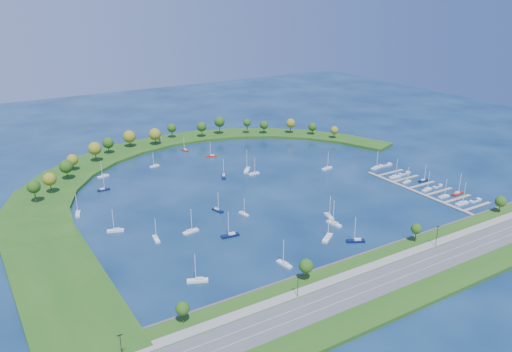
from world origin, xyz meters
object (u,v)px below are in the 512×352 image
docked_boat_7 (424,180)px  moored_boat_16 (116,230)px  moored_boat_5 (103,189)px  moored_boat_11 (211,156)px  moored_boat_9 (254,173)px  moored_boat_21 (327,237)px  harbor_tower (160,140)px  moored_boat_4 (218,210)px  moored_boat_12 (329,216)px  docked_boat_8 (395,176)px  docked_boat_1 (475,200)px  docked_boat_3 (458,193)px  moored_boat_19 (327,168)px  docked_boat_9 (404,173)px  moored_boat_20 (224,176)px  moored_boat_13 (247,169)px  moored_boat_6 (154,166)px  moored_boat_2 (230,235)px  docked_boat_11 (385,165)px  moored_boat_8 (103,176)px  moored_boat_18 (156,238)px  moored_boat_1 (198,280)px  moored_boat_10 (191,231)px  docked_boat_10 (376,167)px  moored_boat_15 (356,240)px  docked_boat_2 (444,196)px  moored_boat_14 (334,223)px  dock_system (425,190)px  docked_boat_0 (462,203)px  moored_boat_0 (244,213)px  docked_boat_4 (427,189)px  moored_boat_17 (78,213)px  moored_boat_7 (185,150)px

docked_boat_7 → moored_boat_16: bearing=173.1°
moored_boat_5 → moored_boat_11: size_ratio=0.96×
moored_boat_9 → moored_boat_21: size_ratio=0.81×
harbor_tower → moored_boat_4: (-21.25, -137.55, -3.14)m
moored_boat_12 → docked_boat_8: docked_boat_8 is taller
harbor_tower → docked_boat_1: bearing=-61.2°
moored_boat_9 → docked_boat_3: (84.87, -93.77, 0.05)m
moored_boat_19 → docked_boat_9: size_ratio=1.31×
moored_boat_20 → moored_boat_12: bearing=39.7°
moored_boat_5 → moored_boat_13: bearing=-7.3°
moored_boat_6 → docked_boat_8: 161.38m
moored_boat_2 → moored_boat_5: 100.73m
docked_boat_1 → docked_boat_11: size_ratio=0.88×
moored_boat_8 → moored_boat_18: moored_boat_18 is taller
docked_boat_7 → docked_boat_11: size_ratio=1.10×
moored_boat_1 → moored_boat_21: size_ratio=0.92×
moored_boat_10 → docked_boat_11: 160.22m
moored_boat_2 → moored_boat_19: size_ratio=1.08×
moored_boat_21 → docked_boat_10: bearing=-0.4°
moored_boat_12 → moored_boat_15: size_ratio=0.95×
moored_boat_4 → moored_boat_6: bearing=166.3°
docked_boat_2 → docked_boat_9: size_ratio=1.16×
moored_boat_2 → moored_boat_6: bearing=-86.4°
moored_boat_15 → moored_boat_14: bearing=-70.6°
moored_boat_10 → docked_boat_7: 157.07m
moored_boat_6 → moored_boat_8: 35.93m
docked_boat_7 → docked_boat_10: bearing=106.3°
dock_system → docked_boat_2: docked_boat_2 is taller
dock_system → moored_boat_1: (-162.81, -21.26, 0.58)m
moored_boat_5 → moored_boat_16: bearing=-98.3°
moored_boat_19 → docked_boat_11: (39.04, -15.61, -0.17)m
moored_boat_12 → moored_boat_14: (-3.71, -8.77, 0.03)m
docked_boat_9 → docked_boat_11: size_ratio=0.94×
moored_boat_9 → moored_boat_13: bearing=87.2°
moored_boat_14 → moored_boat_19: 87.57m
moored_boat_6 → docked_boat_10: (126.88, -83.13, 0.07)m
moored_boat_5 → moored_boat_16: 59.88m
docked_boat_0 → docked_boat_10: 70.88m
moored_boat_0 → docked_boat_3: (122.89, -42.18, 0.09)m
moored_boat_12 → moored_boat_8: bearing=-129.9°
docked_boat_0 → docked_boat_4: bearing=92.8°
moored_boat_10 → moored_boat_20: 81.10m
moored_boat_4 → moored_boat_6: moored_boat_4 is taller
moored_boat_17 → docked_boat_11: 203.27m
moored_boat_4 → moored_boat_19: bearing=88.5°
docked_boat_7 → docked_boat_2: bearing=-110.5°
docked_boat_3 → docked_boat_10: bearing=93.5°
moored_boat_9 → docked_boat_7: moored_boat_9 is taller
moored_boat_7 → moored_boat_8: (-69.01, -24.94, 0.02)m
dock_system → moored_boat_4: 128.07m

